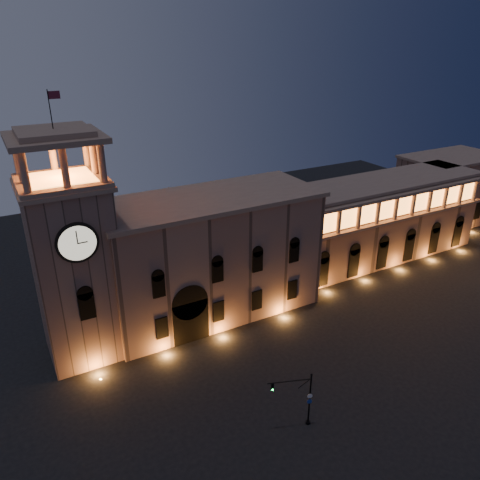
# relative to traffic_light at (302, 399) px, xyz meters

# --- Properties ---
(ground) EXTENTS (160.00, 160.00, 0.00)m
(ground) POSITION_rel_traffic_light_xyz_m (3.86, 2.88, -3.44)
(ground) COLOR black
(ground) RESTS_ON ground
(government_building) EXTENTS (30.80, 12.80, 17.60)m
(government_building) POSITION_rel_traffic_light_xyz_m (1.78, 24.81, 5.33)
(government_building) COLOR #7E5D52
(government_building) RESTS_ON ground
(clock_tower) EXTENTS (9.80, 9.80, 32.40)m
(clock_tower) POSITION_rel_traffic_light_xyz_m (-16.64, 23.86, 9.06)
(clock_tower) COLOR #7E5D52
(clock_tower) RESTS_ON ground
(colonnade_wing) EXTENTS (40.60, 11.50, 14.50)m
(colonnade_wing) POSITION_rel_traffic_light_xyz_m (35.86, 26.80, 3.89)
(colonnade_wing) COLOR #79584D
(colonnade_wing) RESTS_ON ground
(secondary_building) EXTENTS (20.00, 12.00, 14.00)m
(secondary_building) POSITION_rel_traffic_light_xyz_m (61.86, 32.88, 3.56)
(secondary_building) COLOR #79584D
(secondary_building) RESTS_ON ground
(traffic_light) EXTENTS (4.52, 1.85, 6.55)m
(traffic_light) POSITION_rel_traffic_light_xyz_m (0.00, 0.00, 0.00)
(traffic_light) COLOR black
(traffic_light) RESTS_ON ground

